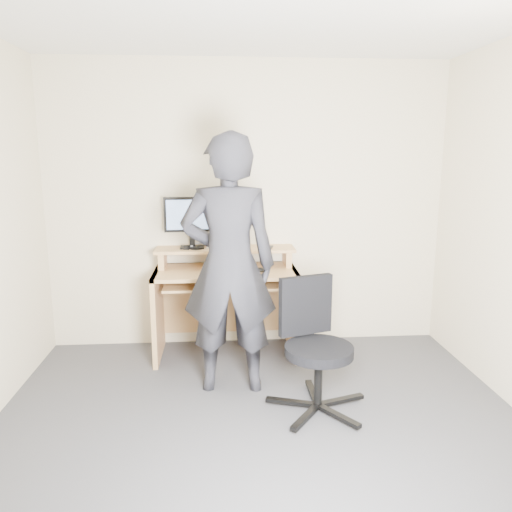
{
  "coord_description": "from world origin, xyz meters",
  "views": [
    {
      "loc": [
        -0.25,
        -2.64,
        1.73
      ],
      "look_at": [
        0.03,
        1.05,
        0.95
      ],
      "focal_mm": 35.0,
      "sensor_mm": 36.0,
      "label": 1
    }
  ],
  "objects": [
    {
      "name": "ground",
      "position": [
        0.0,
        0.0,
        0.0
      ],
      "size": [
        3.5,
        3.5,
        0.0
      ],
      "primitive_type": "plane",
      "color": "#49484D",
      "rests_on": "ground"
    },
    {
      "name": "back_wall",
      "position": [
        0.0,
        1.75,
        1.25
      ],
      "size": [
        3.5,
        0.02,
        2.5
      ],
      "primitive_type": "cube",
      "color": "beige",
      "rests_on": "ground"
    },
    {
      "name": "desk",
      "position": [
        -0.2,
        1.53,
        0.55
      ],
      "size": [
        1.2,
        0.6,
        0.91
      ],
      "color": "tan",
      "rests_on": "ground"
    },
    {
      "name": "monitor",
      "position": [
        -0.48,
        1.61,
        1.17
      ],
      "size": [
        0.47,
        0.13,
        0.44
      ],
      "rotation": [
        0.0,
        0.0,
        0.07
      ],
      "color": "black",
      "rests_on": "desk"
    },
    {
      "name": "external_drive",
      "position": [
        -0.2,
        1.63,
        1.01
      ],
      "size": [
        0.11,
        0.15,
        0.2
      ],
      "primitive_type": "cube",
      "rotation": [
        0.0,
        0.0,
        -0.33
      ],
      "color": "black",
      "rests_on": "desk"
    },
    {
      "name": "travel_mug",
      "position": [
        -0.06,
        1.63,
        1.0
      ],
      "size": [
        0.09,
        0.09,
        0.18
      ],
      "primitive_type": "cylinder",
      "rotation": [
        0.0,
        0.0,
        0.16
      ],
      "color": "silver",
      "rests_on": "desk"
    },
    {
      "name": "smartphone",
      "position": [
        0.18,
        1.58,
        0.92
      ],
      "size": [
        0.1,
        0.14,
        0.01
      ],
      "primitive_type": "cube",
      "rotation": [
        0.0,
        0.0,
        -0.24
      ],
      "color": "black",
      "rests_on": "desk"
    },
    {
      "name": "charger",
      "position": [
        -0.53,
        1.55,
        0.93
      ],
      "size": [
        0.05,
        0.05,
        0.03
      ],
      "primitive_type": "cube",
      "rotation": [
        0.0,
        0.0,
        -0.14
      ],
      "color": "black",
      "rests_on": "desk"
    },
    {
      "name": "headphones",
      "position": [
        -0.42,
        1.63,
        0.92
      ],
      "size": [
        0.18,
        0.18,
        0.06
      ],
      "primitive_type": "torus",
      "rotation": [
        0.26,
        0.0,
        0.2
      ],
      "color": "silver",
      "rests_on": "desk"
    },
    {
      "name": "keyboard",
      "position": [
        -0.15,
        1.36,
        0.67
      ],
      "size": [
        0.48,
        0.24,
        0.03
      ],
      "primitive_type": "cube",
      "rotation": [
        0.0,
        0.0,
        -0.13
      ],
      "color": "black",
      "rests_on": "desk"
    },
    {
      "name": "mouse",
      "position": [
        0.08,
        1.35,
        0.77
      ],
      "size": [
        0.11,
        0.09,
        0.04
      ],
      "primitive_type": "ellipsoid",
      "rotation": [
        0.0,
        0.0,
        0.27
      ],
      "color": "black",
      "rests_on": "desk"
    },
    {
      "name": "office_chair",
      "position": [
        0.38,
        0.49,
        0.48
      ],
      "size": [
        0.7,
        0.66,
        0.87
      ],
      "rotation": [
        0.0,
        0.0,
        0.31
      ],
      "color": "black",
      "rests_on": "ground"
    },
    {
      "name": "person",
      "position": [
        -0.19,
        0.82,
        0.93
      ],
      "size": [
        0.69,
        0.47,
        1.87
      ],
      "primitive_type": "imported",
      "rotation": [
        0.0,
        0.0,
        3.11
      ],
      "color": "black",
      "rests_on": "ground"
    }
  ]
}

